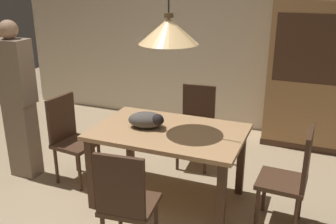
{
  "coord_description": "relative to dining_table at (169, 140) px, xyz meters",
  "views": [
    {
      "loc": [
        1.37,
        -2.64,
        2.09
      ],
      "look_at": [
        0.06,
        0.6,
        0.85
      ],
      "focal_mm": 40.73,
      "sensor_mm": 36.0,
      "label": 1
    }
  ],
  "objects": [
    {
      "name": "dining_table",
      "position": [
        0.0,
        0.0,
        0.0
      ],
      "size": [
        1.4,
        0.9,
        0.75
      ],
      "color": "tan",
      "rests_on": "ground"
    },
    {
      "name": "ground",
      "position": [
        -0.15,
        -0.4,
        -0.65
      ],
      "size": [
        10.0,
        10.0,
        0.0
      ],
      "primitive_type": "plane",
      "color": "tan"
    },
    {
      "name": "chair_near_front",
      "position": [
        0.01,
        -0.88,
        -0.14
      ],
      "size": [
        0.44,
        0.44,
        0.93
      ],
      "color": "#472D1E",
      "rests_on": "ground"
    },
    {
      "name": "chair_far_back",
      "position": [
        -0.01,
        0.88,
        -0.14
      ],
      "size": [
        0.43,
        0.43,
        0.93
      ],
      "color": "#472D1E",
      "rests_on": "ground"
    },
    {
      "name": "hutch_bookcase",
      "position": [
        1.18,
        1.92,
        0.24
      ],
      "size": [
        1.12,
        0.45,
        1.85
      ],
      "color": "#A87A4C",
      "rests_on": "ground"
    },
    {
      "name": "person_standing",
      "position": [
        -1.67,
        -0.1,
        0.21
      ],
      "size": [
        0.36,
        0.22,
        1.7
      ],
      "color": "#84705B",
      "rests_on": "ground"
    },
    {
      "name": "pendant_lamp",
      "position": [
        0.0,
        0.0,
        1.01
      ],
      "size": [
        0.52,
        0.52,
        1.3
      ],
      "color": "#E5B775"
    },
    {
      "name": "back_wall",
      "position": [
        -0.15,
        2.25,
        0.8
      ],
      "size": [
        6.4,
        0.1,
        2.9
      ],
      "primitive_type": "cube",
      "color": "beige",
      "rests_on": "ground"
    },
    {
      "name": "chair_left_side",
      "position": [
        -1.13,
        0.01,
        -0.14
      ],
      "size": [
        0.44,
        0.44,
        0.93
      ],
      "color": "#472D1E",
      "rests_on": "ground"
    },
    {
      "name": "cat_sleeping",
      "position": [
        -0.21,
        -0.02,
        0.18
      ],
      "size": [
        0.4,
        0.3,
        0.16
      ],
      "color": "#4C4742",
      "rests_on": "dining_table"
    },
    {
      "name": "chair_right_side",
      "position": [
        1.13,
        -0.0,
        -0.14
      ],
      "size": [
        0.42,
        0.42,
        0.93
      ],
      "color": "#472D1E",
      "rests_on": "ground"
    }
  ]
}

